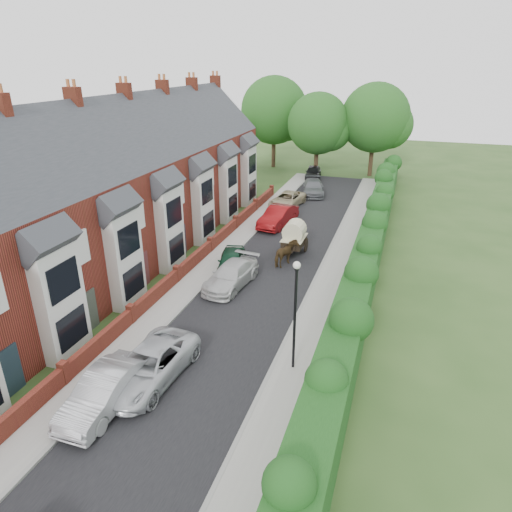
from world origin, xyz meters
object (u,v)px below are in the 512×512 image
(car_silver_a, at_px, (104,391))
(car_silver_b, at_px, (149,365))
(car_white, at_px, (231,275))
(car_beige, at_px, (287,200))
(horse, at_px, (286,254))
(car_green, at_px, (232,261))
(car_black, at_px, (313,172))
(car_grey, at_px, (313,187))
(car_red, at_px, (278,216))
(horse_cart, at_px, (294,235))
(lamppost, at_px, (295,303))

(car_silver_a, xyz_separation_m, car_silver_b, (0.78, 2.00, -0.01))
(car_white, distance_m, car_beige, 16.54)
(horse, bearing_deg, car_green, 48.74)
(car_black, distance_m, horse, 24.38)
(car_green, xyz_separation_m, car_grey, (1.22, 19.39, 0.02))
(car_red, bearing_deg, horse, -61.48)
(horse_cart, bearing_deg, car_white, -111.54)
(car_black, height_order, horse_cart, horse_cart)
(car_white, xyz_separation_m, car_black, (-0.93, 28.00, 0.01))
(car_green, height_order, car_black, car_black)
(car_silver_b, relative_size, car_green, 1.30)
(car_beige, distance_m, car_black, 11.49)
(lamppost, relative_size, car_beige, 1.08)
(car_green, height_order, horse_cart, horse_cart)
(car_silver_a, distance_m, car_red, 22.41)
(car_grey, distance_m, car_black, 6.76)
(car_red, height_order, car_grey, car_red)
(car_grey, bearing_deg, car_silver_a, -106.05)
(car_silver_a, distance_m, car_black, 39.20)
(car_green, bearing_deg, horse_cart, 37.12)
(car_silver_a, bearing_deg, car_grey, 87.35)
(lamppost, bearing_deg, car_red, 107.92)
(car_silver_a, relative_size, car_green, 1.12)
(lamppost, bearing_deg, car_beige, 105.48)
(car_silver_b, height_order, horse, horse)
(car_grey, bearing_deg, horse_cart, -96.74)
(car_white, distance_m, horse, 4.51)
(horse, bearing_deg, lamppost, 124.64)
(car_silver_b, bearing_deg, horse_cart, 84.62)
(lamppost, height_order, car_green, lamppost)
(horse_cart, bearing_deg, car_silver_a, -100.63)
(car_silver_b, xyz_separation_m, car_beige, (-0.84, 25.71, -0.06))
(car_red, bearing_deg, car_silver_b, -80.66)
(car_black, xyz_separation_m, horse, (3.29, -24.16, 0.13))
(car_silver_a, bearing_deg, car_black, 89.79)
(car_red, bearing_deg, car_grey, 94.55)
(car_green, xyz_separation_m, horse_cart, (3.10, 3.96, 0.70))
(lamppost, height_order, car_silver_a, lamppost)
(car_red, height_order, car_beige, car_red)
(car_white, xyz_separation_m, car_beige, (-0.93, 16.51, -0.03))
(car_silver_b, height_order, horse_cart, horse_cart)
(car_white, relative_size, car_green, 1.18)
(car_white, bearing_deg, car_beige, 99.71)
(lamppost, xyz_separation_m, car_black, (-6.40, 34.60, -2.60))
(car_green, distance_m, car_red, 9.21)
(car_beige, relative_size, car_grey, 0.97)
(car_green, relative_size, car_beige, 0.84)
(car_silver_b, height_order, car_grey, car_silver_b)
(horse, bearing_deg, car_grey, -65.84)
(car_silver_a, relative_size, car_red, 0.93)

